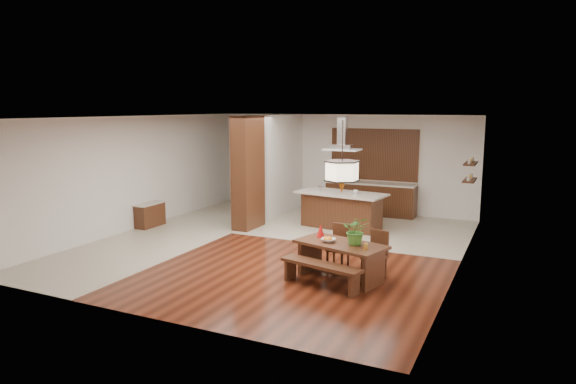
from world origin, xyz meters
The scene contains 25 objects.
room_shell centered at (0.00, 0.00, 2.06)m, with size 9.00×9.04×2.92m.
tile_hallway centered at (-2.75, 0.00, 0.01)m, with size 2.50×9.00×0.01m, color #BDB49E.
tile_kitchen centered at (1.25, 2.50, 0.01)m, with size 5.50×4.00×0.01m, color #BDB49E.
soffit_band centered at (0.00, 0.00, 2.88)m, with size 8.00×9.00×0.02m, color #401E10.
partition_pier centered at (-1.40, 1.20, 1.45)m, with size 0.45×1.00×2.90m, color black.
partition_stub centered at (-1.40, 3.30, 1.45)m, with size 0.18×2.40×2.90m, color silver.
hallway_console centered at (-3.81, 0.20, 0.32)m, with size 0.37×0.88×0.63m, color black.
hallway_doorway centered at (-2.70, 4.40, 1.05)m, with size 1.10×0.20×2.10m, color black.
rear_counter centered at (1.00, 4.20, 0.48)m, with size 2.60×0.62×0.95m.
kitchen_window centered at (1.00, 4.46, 1.75)m, with size 2.60×0.08×1.50m, color #905C2B.
shelf_lower centered at (3.87, 2.60, 1.40)m, with size 0.26×0.90×0.04m, color black.
shelf_upper centered at (3.87, 2.60, 1.80)m, with size 0.26×0.90×0.04m, color black.
dining_table centered at (2.11, -1.60, 0.50)m, with size 1.79×1.23×0.68m.
dining_bench centered at (1.95, -2.17, 0.22)m, with size 1.54×0.34×0.43m, color black, non-canonical shape.
dining_chair_left centered at (1.86, -1.01, 0.43)m, with size 0.38×0.38×0.86m, color black, non-canonical shape.
dining_chair_right centered at (2.64, -1.23, 0.43)m, with size 0.38×0.38×0.86m, color black, non-canonical shape.
pendant_lantern centered at (2.11, -1.60, 2.25)m, with size 0.64×0.64×1.31m, color #FFEEC3, non-canonical shape.
foliage_plant centered at (2.40, -1.59, 0.94)m, with size 0.47×0.41×0.52m, color #3C7928.
fruit_bowl centered at (1.88, -1.63, 0.71)m, with size 0.26×0.26×0.06m, color beige.
napkin_cone centered at (1.62, -1.34, 0.80)m, with size 0.15×0.15×0.24m, color #B30F0C.
gold_ornament centered at (2.65, -1.82, 0.73)m, with size 0.08×0.08×0.11m, color gold.
kitchen_island centered at (0.79, 2.20, 0.49)m, with size 2.42×1.32×0.95m.
range_hood centered at (0.79, 2.20, 2.46)m, with size 0.90×0.55×0.87m, color silver, non-canonical shape.
island_cup centered at (1.20, 2.12, 1.00)m, with size 0.12×0.12×0.10m, color silver.
microwave centered at (0.16, 4.16, 1.11)m, with size 0.59×0.40×0.33m, color silver.
Camera 1 is at (5.09, -10.20, 3.12)m, focal length 32.00 mm.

